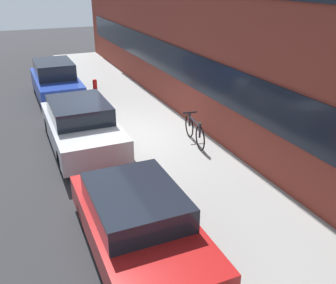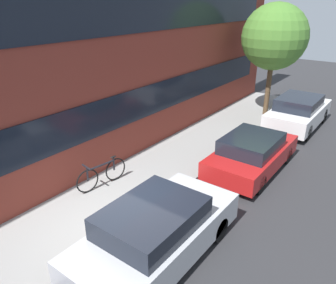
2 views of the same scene
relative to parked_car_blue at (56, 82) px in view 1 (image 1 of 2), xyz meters
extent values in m
plane|color=#2B2B2D|center=(4.99, 1.05, -0.76)|extent=(56.00, 56.00, 0.00)
cube|color=gray|center=(4.99, 2.37, -0.71)|extent=(28.00, 2.65, 0.10)
cube|color=black|center=(4.99, 3.68, 1.14)|extent=(25.76, 0.04, 1.10)
cube|color=#1E3899|center=(0.04, 0.00, -0.16)|extent=(4.05, 1.60, 0.72)
cube|color=black|center=(-0.12, 0.00, 0.49)|extent=(2.11, 1.41, 0.59)
cylinder|color=black|center=(1.30, 0.71, -0.43)|extent=(0.65, 0.18, 0.65)
cylinder|color=black|center=(1.30, -0.71, -0.43)|extent=(0.65, 0.18, 0.65)
cylinder|color=black|center=(-1.21, 0.71, -0.43)|extent=(0.65, 0.18, 0.65)
cylinder|color=black|center=(-1.21, -0.71, -0.43)|extent=(0.65, 0.18, 0.65)
cube|color=#B2B5BA|center=(5.04, 0.00, -0.21)|extent=(4.10, 1.79, 0.66)
cube|color=black|center=(4.88, 0.00, 0.37)|extent=(2.13, 1.57, 0.49)
cylinder|color=black|center=(6.31, 0.80, -0.46)|extent=(0.59, 0.18, 0.59)
cylinder|color=black|center=(6.31, -0.80, -0.46)|extent=(0.59, 0.18, 0.59)
cylinder|color=black|center=(3.77, 0.80, -0.46)|extent=(0.59, 0.18, 0.59)
cylinder|color=black|center=(3.77, -0.80, -0.46)|extent=(0.59, 0.18, 0.59)
cube|color=#AD1919|center=(10.01, 0.00, -0.26)|extent=(3.85, 1.73, 0.56)
cube|color=black|center=(9.85, 0.00, 0.25)|extent=(2.00, 1.52, 0.45)
cylinder|color=black|center=(11.20, 0.77, -0.47)|extent=(0.58, 0.18, 0.58)
cylinder|color=black|center=(8.81, 0.77, -0.47)|extent=(0.58, 0.18, 0.58)
cylinder|color=black|center=(8.81, -0.77, -0.47)|extent=(0.58, 0.18, 0.58)
cylinder|color=red|center=(0.62, 1.43, -0.64)|extent=(0.25, 0.25, 0.04)
cylinder|color=red|center=(0.62, 1.43, -0.32)|extent=(0.17, 0.17, 0.59)
sphere|color=red|center=(0.62, 1.43, 0.01)|extent=(0.18, 0.18, 0.18)
cylinder|color=red|center=(0.47, 1.43, -0.26)|extent=(0.14, 0.07, 0.07)
cylinder|color=red|center=(0.77, 1.43, -0.26)|extent=(0.14, 0.07, 0.07)
torus|color=black|center=(5.77, 3.11, -0.30)|extent=(0.71, 0.14, 0.72)
torus|color=black|center=(6.74, 2.97, -0.30)|extent=(0.71, 0.14, 0.72)
cylinder|color=black|center=(6.25, 3.04, 0.02)|extent=(0.93, 0.19, 0.06)
cylinder|color=black|center=(6.69, 2.98, -0.10)|extent=(0.06, 0.06, 0.41)
cylinder|color=black|center=(5.79, 3.11, -0.10)|extent=(0.06, 0.06, 0.41)
ellipsoid|color=black|center=(6.69, 2.98, 0.14)|extent=(0.21, 0.11, 0.05)
cylinder|color=black|center=(5.79, 3.11, 0.14)|extent=(0.11, 0.44, 0.05)
camera|label=1|loc=(15.24, -1.71, 3.91)|focal=40.00mm
camera|label=2|loc=(0.69, -3.52, 4.45)|focal=35.00mm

